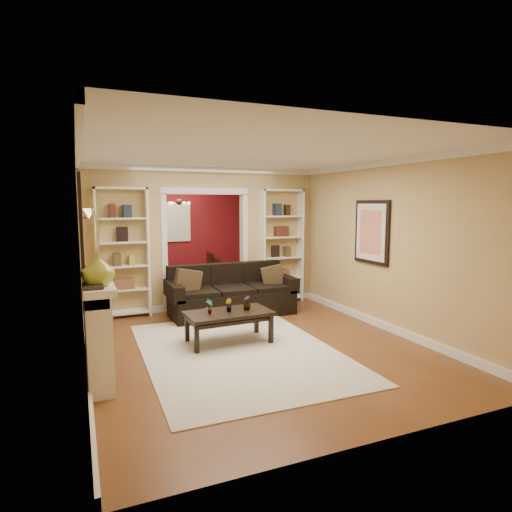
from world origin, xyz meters
name	(u,v)px	position (x,y,z in m)	size (l,w,h in m)	color
floor	(226,322)	(0.00, 0.00, 0.00)	(8.00, 8.00, 0.00)	brown
ceiling	(224,162)	(0.00, 0.00, 2.70)	(8.00, 8.00, 0.00)	white
wall_back	(175,230)	(0.00, 4.00, 1.35)	(8.00, 8.00, 0.00)	tan
wall_front	(381,287)	(0.00, -4.00, 1.35)	(8.00, 8.00, 0.00)	tan
wall_left	(80,249)	(-2.25, 0.00, 1.35)	(8.00, 8.00, 0.00)	tan
wall_right	(339,239)	(2.25, 0.00, 1.35)	(8.00, 8.00, 0.00)	tan
partition_wall	(205,238)	(0.00, 1.20, 1.35)	(4.50, 0.15, 2.70)	tan
red_back_panel	(175,231)	(0.00, 3.97, 1.32)	(4.44, 0.04, 2.64)	maroon
dining_window	(175,222)	(0.00, 3.93, 1.55)	(0.78, 0.03, 0.98)	#8CA5CC
area_rug	(239,351)	(-0.30, -1.44, 0.01)	(2.52, 3.53, 0.01)	beige
sofa	(232,290)	(0.27, 0.45, 0.45)	(2.30, 0.99, 0.90)	black
pillow_left	(188,282)	(-0.55, 0.43, 0.67)	(0.46, 0.13, 0.46)	brown
pillow_right	(273,277)	(1.09, 0.43, 0.64)	(0.40, 0.11, 0.40)	brown
coffee_table	(229,327)	(-0.30, -1.04, 0.23)	(1.22, 0.66, 0.46)	black
plant_left	(210,306)	(-0.59, -1.04, 0.57)	(0.11, 0.07, 0.21)	#336626
plant_center	(229,305)	(-0.30, -1.04, 0.56)	(0.10, 0.08, 0.19)	#336626
plant_right	(247,303)	(-0.02, -1.04, 0.57)	(0.12, 0.12, 0.21)	#336626
bookshelf_left	(123,253)	(-1.55, 1.03, 1.15)	(0.90, 0.30, 2.30)	white
bookshelf_right	(281,246)	(1.55, 1.03, 1.15)	(0.90, 0.30, 2.30)	white
fireplace	(99,326)	(-2.09, -1.50, 0.58)	(0.32, 1.70, 1.16)	white
vase	(98,270)	(-2.09, -2.05, 1.33)	(0.33, 0.33, 0.35)	#9BA836
mirror	(81,223)	(-2.23, -1.50, 1.80)	(0.03, 0.95, 1.10)	silver
wall_sconce	(85,216)	(-2.15, 0.55, 1.83)	(0.18, 0.18, 0.22)	#FFE0A5
framed_art	(371,232)	(2.21, -1.00, 1.55)	(0.04, 0.85, 1.05)	black
dining_table	(181,281)	(-0.15, 2.76, 0.26)	(0.83, 1.49, 0.53)	black
dining_chair_nw	(159,277)	(-0.70, 2.46, 0.45)	(0.44, 0.44, 0.89)	black
dining_chair_ne	(208,275)	(0.40, 2.46, 0.41)	(0.40, 0.40, 0.81)	black
dining_chair_sw	(154,274)	(-0.70, 3.06, 0.41)	(0.41, 0.41, 0.82)	black
dining_chair_se	(201,270)	(0.40, 3.06, 0.44)	(0.43, 0.43, 0.87)	black
chandelier	(186,203)	(0.00, 2.70, 2.02)	(0.50, 0.50, 0.30)	#382819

